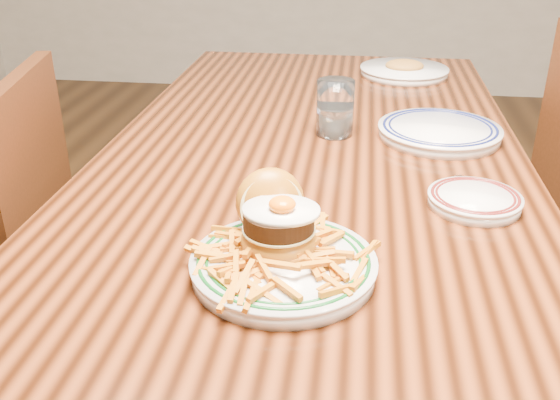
# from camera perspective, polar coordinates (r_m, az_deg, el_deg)

# --- Properties ---
(table) EXTENTS (0.85, 1.60, 0.75)m
(table) POSITION_cam_1_polar(r_m,az_deg,el_deg) (1.34, 3.04, 1.64)
(table) COLOR black
(table) RESTS_ON floor
(main_plate) EXTENTS (0.25, 0.27, 0.12)m
(main_plate) POSITION_cam_1_polar(r_m,az_deg,el_deg) (0.85, 0.11, -4.37)
(main_plate) COLOR white
(main_plate) RESTS_ON table
(side_plate) EXTENTS (0.15, 0.16, 0.02)m
(side_plate) POSITION_cam_1_polar(r_m,az_deg,el_deg) (1.08, 17.37, 0.07)
(side_plate) COLOR white
(side_plate) RESTS_ON table
(rear_plate) EXTENTS (0.26, 0.26, 0.03)m
(rear_plate) POSITION_cam_1_polar(r_m,az_deg,el_deg) (1.37, 14.37, 6.15)
(rear_plate) COLOR white
(rear_plate) RESTS_ON table
(water_glass) EXTENTS (0.08, 0.08, 0.12)m
(water_glass) POSITION_cam_1_polar(r_m,az_deg,el_deg) (1.34, 5.05, 8.09)
(water_glass) COLOR white
(water_glass) RESTS_ON table
(far_plate) EXTENTS (0.25, 0.25, 0.04)m
(far_plate) POSITION_cam_1_polar(r_m,az_deg,el_deg) (1.85, 11.28, 11.55)
(far_plate) COLOR white
(far_plate) RESTS_ON table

